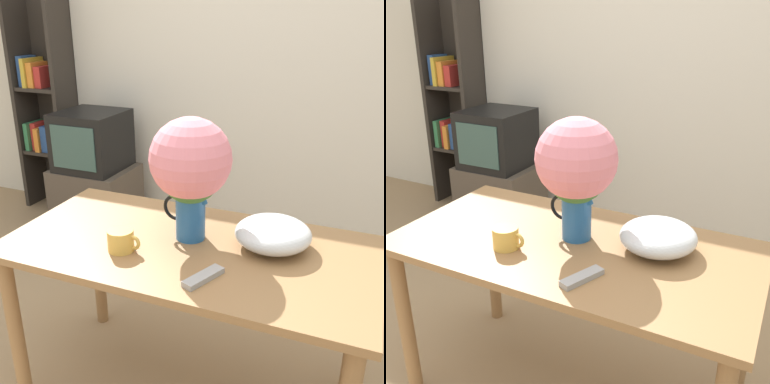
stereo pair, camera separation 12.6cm
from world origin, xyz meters
The scene contains 9 objects.
wall_back centered at (0.00, 1.93, 1.30)m, with size 8.00×0.05×2.60m.
table centered at (0.18, 0.24, 0.64)m, with size 1.40×0.72×0.75m.
flower_vase centered at (0.17, 0.29, 1.04)m, with size 0.31×0.31×0.48m.
coffee_mug centered at (-0.03, 0.10, 0.79)m, with size 0.13×0.10×0.08m.
white_bowl centered at (0.48, 0.33, 0.80)m, with size 0.29×0.29×0.11m.
remote_control centered at (0.32, 0.02, 0.76)m, with size 0.10×0.17×0.02m.
tv_stand centered at (-1.11, 1.50, 0.25)m, with size 0.56×0.47×0.50m.
tv_set centered at (-1.11, 1.49, 0.71)m, with size 0.45×0.46×0.42m.
bookshelf centered at (-1.75, 1.79, 0.85)m, with size 0.45×0.28×1.74m.
Camera 1 is at (0.78, -1.17, 1.56)m, focal length 42.00 mm.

